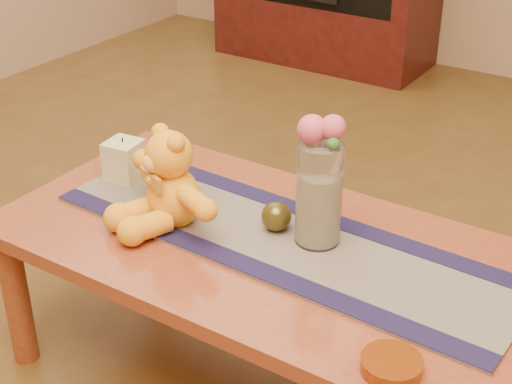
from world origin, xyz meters
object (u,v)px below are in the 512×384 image
Objects in this scene: glass_vase at (319,194)px; amber_dish at (391,365)px; bronze_ball at (276,216)px; pillar_candle at (124,160)px; teddy_bear at (172,178)px.

glass_vase is 2.16× the size of amber_dish.
bronze_ball is 0.55m from amber_dish.
pillar_candle is 0.62m from glass_vase.
pillar_candle is 0.51m from bronze_ball.
amber_dish is at bearing 5.87° from teddy_bear.
glass_vase is at bearing 5.63° from bronze_ball.
glass_vase is 0.14m from bronze_ball.
glass_vase is at bearing 136.80° from amber_dish.
bronze_ball is at bearing -0.84° from pillar_candle.
teddy_bear reaches higher than amber_dish.
glass_vase is at bearing 40.01° from teddy_bear.
teddy_bear is at bearing -22.34° from pillar_candle.
pillar_candle is at bearing -179.67° from glass_vase.
glass_vase reaches higher than bronze_ball.
teddy_bear is 3.19× the size of pillar_candle.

